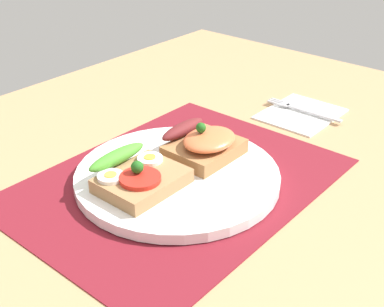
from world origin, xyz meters
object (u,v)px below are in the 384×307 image
at_px(fork, 301,109).
at_px(plate, 177,176).
at_px(sandwich_salmon, 205,144).
at_px(napkin, 301,113).
at_px(sandwich_egg_tomato, 137,176).

bearing_deg(fork, plate, 177.54).
height_order(plate, sandwich_salmon, sandwich_salmon).
height_order(plate, napkin, plate).
distance_m(plate, fork, 0.30).
xyz_separation_m(plate, sandwich_salmon, (0.06, -0.00, 0.03)).
relative_size(plate, napkin, 2.01).
bearing_deg(napkin, sandwich_egg_tomato, 174.91).
height_order(plate, sandwich_egg_tomato, sandwich_egg_tomato).
distance_m(sandwich_egg_tomato, sandwich_salmon, 0.12).
distance_m(sandwich_salmon, napkin, 0.25).
relative_size(plate, sandwich_egg_tomato, 2.60).
distance_m(sandwich_egg_tomato, napkin, 0.36).
relative_size(sandwich_salmon, fork, 0.70).
height_order(sandwich_egg_tomato, sandwich_salmon, sandwich_salmon).
bearing_deg(napkin, plate, 177.03).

